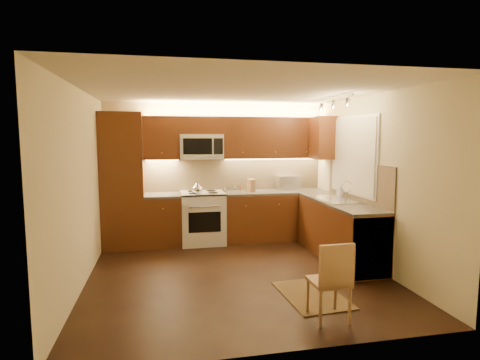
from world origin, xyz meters
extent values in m
cube|color=black|center=(0.00, 0.00, 0.00)|extent=(4.00, 4.00, 0.01)
cube|color=beige|center=(0.00, 0.00, 2.50)|extent=(4.00, 4.00, 0.01)
cube|color=beige|center=(0.00, 2.00, 1.25)|extent=(4.00, 0.01, 2.50)
cube|color=beige|center=(0.00, -2.00, 1.25)|extent=(4.00, 0.01, 2.50)
cube|color=beige|center=(-2.00, 0.00, 1.25)|extent=(0.01, 4.00, 2.50)
cube|color=beige|center=(2.00, 0.00, 1.25)|extent=(0.01, 4.00, 2.50)
cube|color=#4A2410|center=(-1.65, 1.70, 1.15)|extent=(0.70, 0.60, 2.30)
cube|color=#4A2410|center=(-0.99, 1.70, 0.43)|extent=(0.62, 0.60, 0.86)
cube|color=#32302E|center=(-0.99, 1.70, 0.88)|extent=(0.62, 0.60, 0.04)
cube|color=#4A2410|center=(1.04, 1.70, 0.43)|extent=(1.92, 0.60, 0.86)
cube|color=#32302E|center=(1.04, 1.70, 0.88)|extent=(1.92, 0.60, 0.04)
cube|color=#4A2410|center=(1.70, 0.40, 0.43)|extent=(0.60, 2.00, 0.86)
cube|color=#32302E|center=(1.70, 0.40, 0.88)|extent=(0.60, 2.00, 0.04)
cube|color=silver|center=(1.70, -0.30, 0.43)|extent=(0.58, 0.60, 0.84)
cube|color=tan|center=(0.35, 1.99, 1.20)|extent=(3.30, 0.02, 0.60)
cube|color=tan|center=(1.99, 0.40, 1.20)|extent=(0.02, 2.00, 0.60)
cube|color=#4A2410|center=(-0.99, 1.82, 1.88)|extent=(0.62, 0.35, 0.75)
cube|color=#4A2410|center=(1.04, 1.82, 1.88)|extent=(1.92, 0.35, 0.75)
cube|color=#4A2410|center=(-0.30, 1.82, 2.09)|extent=(0.76, 0.35, 0.31)
cube|color=#4A2410|center=(1.82, 1.40, 1.88)|extent=(0.35, 0.50, 0.75)
cube|color=silver|center=(1.99, 0.55, 1.60)|extent=(0.03, 1.44, 1.24)
cube|color=silver|center=(1.97, 0.55, 1.60)|extent=(0.02, 1.36, 1.16)
cube|color=silver|center=(1.55, 0.40, 2.46)|extent=(0.04, 1.20, 0.03)
cube|color=silver|center=(1.33, 1.87, 1.03)|extent=(0.47, 0.36, 0.26)
cube|color=#8D6140|center=(0.59, 1.70, 1.01)|extent=(0.14, 0.18, 0.23)
cylinder|color=silver|center=(0.14, 1.82, 0.94)|extent=(0.05, 0.05, 0.09)
cylinder|color=brown|center=(0.56, 1.87, 0.95)|extent=(0.05, 0.05, 0.10)
cylinder|color=silver|center=(0.33, 1.88, 0.95)|extent=(0.06, 0.06, 0.10)
cylinder|color=#A65831|center=(0.44, 1.89, 0.95)|extent=(0.05, 0.05, 0.09)
imported|color=silver|center=(1.94, 0.87, 1.01)|extent=(0.11, 0.12, 0.21)
cube|color=black|center=(0.73, -0.90, 0.01)|extent=(0.73, 1.04, 0.01)
camera|label=1|loc=(-0.99, -5.07, 1.89)|focal=28.84mm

